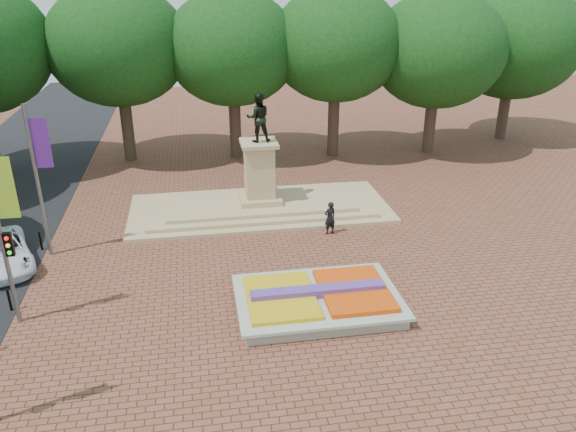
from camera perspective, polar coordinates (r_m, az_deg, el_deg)
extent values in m
plane|color=brown|center=(23.68, -0.42, -6.93)|extent=(90.00, 90.00, 0.00)
cube|color=gray|center=(22.06, 3.03, -8.80)|extent=(6.00, 4.00, 0.45)
cube|color=#B7C5B3|center=(21.91, 3.04, -8.19)|extent=(6.30, 4.30, 0.12)
cube|color=#F5470D|center=(22.17, 6.74, -7.53)|extent=(2.60, 3.40, 0.22)
cube|color=gold|center=(21.61, -0.75, -8.28)|extent=(2.60, 3.40, 0.18)
cube|color=#553592|center=(21.79, 3.05, -7.70)|extent=(5.20, 0.55, 0.38)
cube|color=tan|center=(30.73, -2.84, 0.75)|extent=(14.00, 6.00, 0.20)
cube|color=tan|center=(30.65, -2.85, 1.09)|extent=(12.00, 5.00, 0.20)
cube|color=tan|center=(30.58, -2.85, 1.44)|extent=(10.00, 4.00, 0.20)
cube|color=tan|center=(30.48, -2.86, 1.87)|extent=(2.20, 2.20, 0.30)
cube|color=tan|center=(29.94, -2.92, 4.63)|extent=(1.50, 1.50, 2.80)
cube|color=tan|center=(29.49, -2.98, 7.39)|extent=(1.90, 1.90, 0.20)
imported|color=black|center=(29.14, -3.04, 9.94)|extent=(1.22, 0.95, 2.50)
cylinder|color=#33241B|center=(39.71, -16.39, 8.05)|extent=(0.80, 0.80, 4.00)
ellipsoid|color=#13340E|center=(38.78, -17.20, 14.72)|extent=(8.80, 8.80, 7.48)
cylinder|color=#33241B|center=(39.49, -6.17, 8.79)|extent=(0.80, 0.80, 4.00)
ellipsoid|color=#13340E|center=(38.56, -6.48, 15.54)|extent=(8.80, 8.80, 7.48)
cylinder|color=#33241B|center=(40.50, 3.88, 9.25)|extent=(0.80, 0.80, 4.00)
ellipsoid|color=#13340E|center=(39.59, 4.07, 15.84)|extent=(8.80, 8.80, 7.48)
cylinder|color=#33241B|center=(42.65, 13.20, 9.42)|extent=(0.80, 0.80, 4.00)
ellipsoid|color=#13340E|center=(41.79, 13.81, 15.66)|extent=(8.80, 8.80, 7.48)
cylinder|color=#33241B|center=(45.78, 21.43, 9.37)|extent=(0.80, 0.80, 4.00)
ellipsoid|color=#13340E|center=(44.98, 22.34, 15.15)|extent=(8.80, 8.80, 7.48)
cylinder|color=slate|center=(22.06, -27.14, -1.92)|extent=(0.16, 0.16, 7.00)
cube|color=#9FC627|center=(21.29, -26.88, 2.53)|extent=(0.70, 0.04, 2.20)
cylinder|color=slate|center=(26.97, -24.07, 3.06)|extent=(0.16, 0.16, 7.00)
cube|color=#5E2087|center=(26.34, -23.77, 6.80)|extent=(0.70, 0.04, 2.20)
cube|color=black|center=(22.12, -26.50, -2.59)|extent=(0.28, 0.18, 0.90)
cylinder|color=black|center=(24.22, -26.43, -7.71)|extent=(0.10, 0.10, 0.90)
sphere|color=black|center=(24.00, -26.64, -6.74)|extent=(0.12, 0.12, 0.12)
cylinder|color=black|center=(26.40, -25.01, -4.82)|extent=(0.10, 0.10, 0.90)
sphere|color=black|center=(26.20, -25.19, -3.92)|extent=(0.12, 0.12, 0.12)
cylinder|color=black|center=(28.65, -23.82, -2.38)|extent=(0.10, 0.10, 0.90)
sphere|color=black|center=(28.46, -23.98, -1.53)|extent=(0.12, 0.12, 0.12)
imported|color=white|center=(27.78, -27.06, -3.30)|extent=(3.85, 5.31, 1.34)
imported|color=black|center=(27.78, 4.28, -0.19)|extent=(0.71, 0.57, 1.69)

